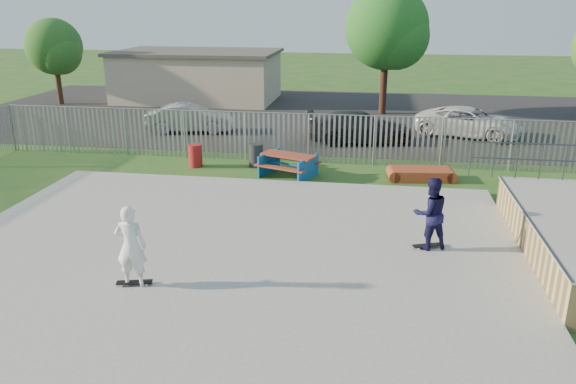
# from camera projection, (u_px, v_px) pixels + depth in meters

# --- Properties ---
(ground) EXTENTS (120.00, 120.00, 0.00)m
(ground) POSITION_uv_depth(u_px,v_px,m) (229.00, 254.00, 14.59)
(ground) COLOR #23531C
(ground) RESTS_ON ground
(concrete_slab) EXTENTS (15.00, 12.00, 0.15)m
(concrete_slab) POSITION_uv_depth(u_px,v_px,m) (229.00, 251.00, 14.57)
(concrete_slab) COLOR gray
(concrete_slab) RESTS_ON ground
(fence) EXTENTS (26.04, 16.02, 2.00)m
(fence) POSITION_uv_depth(u_px,v_px,m) (293.00, 169.00, 18.42)
(fence) COLOR gray
(fence) RESTS_ON ground
(picnic_table) EXTENTS (2.46, 2.25, 0.85)m
(picnic_table) POSITION_uv_depth(u_px,v_px,m) (288.00, 165.00, 20.95)
(picnic_table) COLOR maroon
(picnic_table) RESTS_ON ground
(funbox) EXTENTS (2.15, 1.24, 0.41)m
(funbox) POSITION_uv_depth(u_px,v_px,m) (421.00, 174.00, 20.62)
(funbox) COLOR maroon
(funbox) RESTS_ON ground
(trash_bin_red) EXTENTS (0.54, 0.54, 0.89)m
(trash_bin_red) POSITION_uv_depth(u_px,v_px,m) (195.00, 156.00, 22.18)
(trash_bin_red) COLOR maroon
(trash_bin_red) RESTS_ON ground
(trash_bin_grey) EXTENTS (0.55, 0.55, 0.92)m
(trash_bin_grey) POSITION_uv_depth(u_px,v_px,m) (256.00, 155.00, 22.18)
(trash_bin_grey) COLOR black
(trash_bin_grey) RESTS_ON ground
(parking_lot) EXTENTS (40.00, 18.00, 0.02)m
(parking_lot) POSITION_uv_depth(u_px,v_px,m) (312.00, 115.00, 32.36)
(parking_lot) COLOR black
(parking_lot) RESTS_ON ground
(car_silver) EXTENTS (4.43, 2.21, 1.40)m
(car_silver) POSITION_uv_depth(u_px,v_px,m) (190.00, 118.00, 27.89)
(car_silver) COLOR #A4A4A8
(car_silver) RESTS_ON parking_lot
(car_dark) EXTENTS (5.19, 2.91, 1.42)m
(car_dark) POSITION_uv_depth(u_px,v_px,m) (360.00, 127.00, 25.86)
(car_dark) COLOR black
(car_dark) RESTS_ON parking_lot
(car_white) EXTENTS (5.44, 3.76, 1.38)m
(car_white) POSITION_uv_depth(u_px,v_px,m) (469.00, 122.00, 27.02)
(car_white) COLOR silver
(car_white) RESTS_ON parking_lot
(building) EXTENTS (10.40, 6.40, 3.20)m
(building) POSITION_uv_depth(u_px,v_px,m) (198.00, 76.00, 36.75)
(building) COLOR #BEAF92
(building) RESTS_ON ground
(tree_left) EXTENTS (3.43, 3.43, 5.30)m
(tree_left) POSITION_uv_depth(u_px,v_px,m) (54.00, 47.00, 34.58)
(tree_left) COLOR #412A1A
(tree_left) RESTS_ON ground
(tree_mid) EXTENTS (4.65, 4.65, 7.17)m
(tree_mid) POSITION_uv_depth(u_px,v_px,m) (387.00, 28.00, 31.16)
(tree_mid) COLOR #3B1F17
(tree_mid) RESTS_ON ground
(skateboard_a) EXTENTS (0.82, 0.47, 0.08)m
(skateboard_a) POSITION_uv_depth(u_px,v_px,m) (427.00, 246.00, 14.62)
(skateboard_a) COLOR black
(skateboard_a) RESTS_ON concrete_slab
(skateboard_b) EXTENTS (0.82, 0.39, 0.08)m
(skateboard_b) POSITION_uv_depth(u_px,v_px,m) (135.00, 283.00, 12.70)
(skateboard_b) COLOR black
(skateboard_b) RESTS_ON concrete_slab
(skater_navy) EXTENTS (1.12, 1.00, 1.91)m
(skater_navy) POSITION_uv_depth(u_px,v_px,m) (430.00, 213.00, 14.32)
(skater_navy) COLOR #14123A
(skater_navy) RESTS_ON concrete_slab
(skater_white) EXTENTS (0.72, 0.50, 1.91)m
(skater_white) POSITION_uv_depth(u_px,v_px,m) (131.00, 246.00, 12.40)
(skater_white) COLOR white
(skater_white) RESTS_ON concrete_slab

